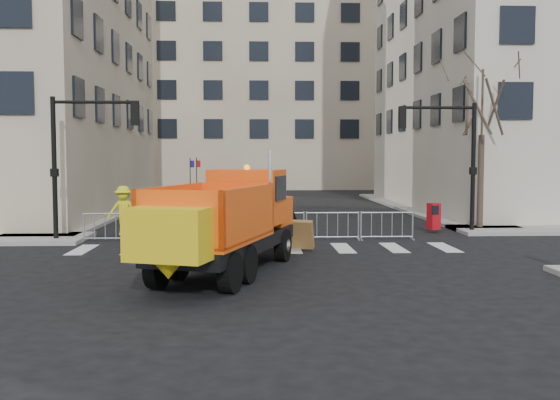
{
  "coord_description": "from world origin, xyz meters",
  "views": [
    {
      "loc": [
        -0.67,
        -15.98,
        3.2
      ],
      "look_at": [
        0.16,
        2.5,
        1.9
      ],
      "focal_mm": 40.0,
      "sensor_mm": 36.0,
      "label": 1
    }
  ],
  "objects_px": {
    "worker": "(124,210)",
    "cop_c": "(287,221)",
    "newspaper_box": "(434,216)",
    "plow_truck": "(225,219)",
    "cop_a": "(287,222)",
    "cop_b": "(259,221)"
  },
  "relations": [
    {
      "from": "cop_a",
      "to": "newspaper_box",
      "type": "distance_m",
      "value": 7.31
    },
    {
      "from": "cop_c",
      "to": "worker",
      "type": "relative_size",
      "value": 0.87
    },
    {
      "from": "cop_c",
      "to": "newspaper_box",
      "type": "bearing_deg",
      "value": 164.96
    },
    {
      "from": "cop_c",
      "to": "worker",
      "type": "height_order",
      "value": "worker"
    },
    {
      "from": "plow_truck",
      "to": "cop_a",
      "type": "bearing_deg",
      "value": -2.34
    },
    {
      "from": "cop_a",
      "to": "worker",
      "type": "relative_size",
      "value": 0.91
    },
    {
      "from": "newspaper_box",
      "to": "cop_c",
      "type": "bearing_deg",
      "value": -176.66
    },
    {
      "from": "cop_c",
      "to": "newspaper_box",
      "type": "relative_size",
      "value": 1.52
    },
    {
      "from": "cop_a",
      "to": "cop_c",
      "type": "relative_size",
      "value": 1.04
    },
    {
      "from": "cop_b",
      "to": "worker",
      "type": "relative_size",
      "value": 0.89
    },
    {
      "from": "worker",
      "to": "newspaper_box",
      "type": "bearing_deg",
      "value": 2.23
    },
    {
      "from": "cop_c",
      "to": "worker",
      "type": "distance_m",
      "value": 6.52
    },
    {
      "from": "plow_truck",
      "to": "cop_a",
      "type": "distance_m",
      "value": 5.71
    },
    {
      "from": "newspaper_box",
      "to": "plow_truck",
      "type": "bearing_deg",
      "value": -155.09
    },
    {
      "from": "cop_a",
      "to": "plow_truck",
      "type": "bearing_deg",
      "value": 59.69
    },
    {
      "from": "cop_c",
      "to": "newspaper_box",
      "type": "distance_m",
      "value": 7.01
    },
    {
      "from": "plow_truck",
      "to": "cop_c",
      "type": "xyz_separation_m",
      "value": [
        2.01,
        5.92,
        -0.67
      ]
    },
    {
      "from": "cop_a",
      "to": "cop_c",
      "type": "height_order",
      "value": "cop_a"
    },
    {
      "from": "cop_c",
      "to": "newspaper_box",
      "type": "height_order",
      "value": "cop_c"
    },
    {
      "from": "worker",
      "to": "cop_c",
      "type": "bearing_deg",
      "value": -19.06
    },
    {
      "from": "cop_b",
      "to": "cop_a",
      "type": "bearing_deg",
      "value": 142.26
    },
    {
      "from": "worker",
      "to": "newspaper_box",
      "type": "distance_m",
      "value": 12.67
    }
  ]
}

